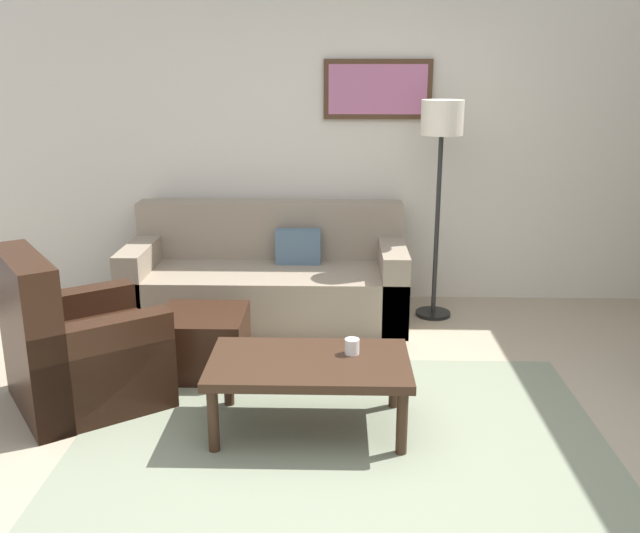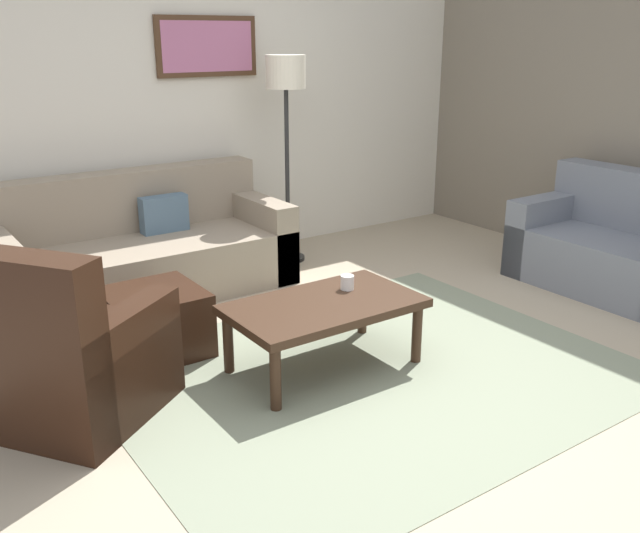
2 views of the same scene
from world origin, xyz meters
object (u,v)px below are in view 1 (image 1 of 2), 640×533
Objects in this scene: ottoman at (203,342)px; cup at (352,346)px; couch_main at (269,279)px; framed_artwork at (378,89)px; armchair_leather at (74,355)px; lamp_standing at (441,140)px; coffee_table at (309,369)px.

cup is at bearing -34.25° from ottoman.
couch_main is 1.89m from cup.
framed_artwork reaches higher than cup.
armchair_leather is at bearing -144.46° from ottoman.
cup reaches higher than ottoman.
ottoman is 0.33× the size of lamp_standing.
lamp_standing is at bearing 68.45° from cup.
ottoman is at bearing -106.32° from couch_main.
couch_main is 3.88× the size of ottoman.
couch_main is 24.97× the size of cup.
ottoman is at bearing -146.41° from lamp_standing.
cup is (1.64, -0.18, 0.15)m from armchair_leather.
ottoman is 2.51m from framed_artwork.
lamp_standing reaches higher than armchair_leather.
armchair_leather is 12.82× the size of cup.
cup is at bearing 21.39° from coffee_table.
framed_artwork is (1.87, 2.03, 1.46)m from armchair_leather.
coffee_table is at bearing -158.61° from cup.
cup is (0.24, 0.09, 0.09)m from coffee_table.
framed_artwork reaches higher than armchair_leather.
cup is 0.10× the size of framed_artwork.
ottoman is at bearing 134.28° from coffee_table.
framed_artwork is (0.87, 0.43, 1.48)m from couch_main.
armchair_leather is 1.66m from cup.
couch_main is 1.27× the size of lamp_standing.
coffee_table is 1.26× the size of framed_artwork.
armchair_leather is (-1.00, -1.60, 0.01)m from couch_main.
armchair_leather is 1.01× the size of coffee_table.
framed_artwork is at bearing 136.55° from lamp_standing.
framed_artwork is (0.23, 2.20, 1.32)m from cup.
coffee_table is at bearing -10.85° from armchair_leather.
coffee_table is (1.41, -0.27, 0.05)m from armchair_leather.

